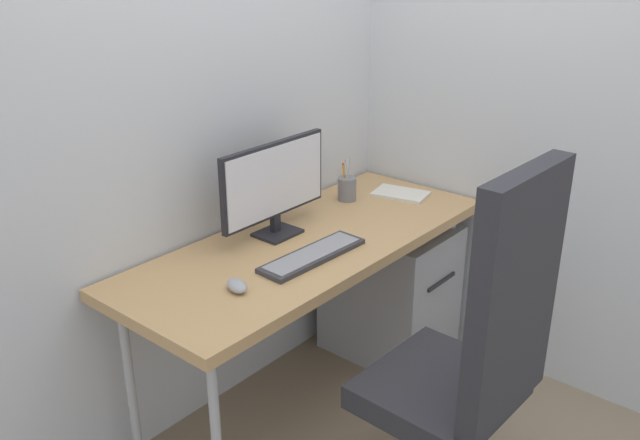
% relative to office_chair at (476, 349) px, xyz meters
% --- Properties ---
extents(ground_plane, '(8.00, 8.00, 0.00)m').
position_rel_office_chair_xyz_m(ground_plane, '(0.11, 0.78, -0.64)').
color(ground_plane, gray).
extents(wall_back, '(3.43, 0.04, 2.80)m').
position_rel_office_chair_xyz_m(wall_back, '(0.11, 1.13, 0.76)').
color(wall_back, silver).
rests_on(wall_back, ground_plane).
extents(wall_side_right, '(0.04, 2.45, 2.80)m').
position_rel_office_chair_xyz_m(wall_side_right, '(0.95, 0.52, 0.76)').
color(wall_side_right, silver).
rests_on(wall_side_right, ground_plane).
extents(desk, '(1.61, 0.63, 0.76)m').
position_rel_office_chair_xyz_m(desk, '(0.11, 0.78, 0.07)').
color(desk, tan).
rests_on(desk, ground_plane).
extents(office_chair, '(0.54, 0.55, 1.26)m').
position_rel_office_chair_xyz_m(office_chair, '(0.00, 0.00, 0.00)').
color(office_chair, black).
rests_on(office_chair, ground_plane).
extents(filing_cabinet, '(0.43, 0.54, 0.63)m').
position_rel_office_chair_xyz_m(filing_cabinet, '(0.66, 0.77, -0.33)').
color(filing_cabinet, '#9EA0A5').
rests_on(filing_cabinet, ground_plane).
extents(monitor, '(0.53, 0.13, 0.37)m').
position_rel_office_chair_xyz_m(monitor, '(0.06, 0.92, 0.32)').
color(monitor, black).
rests_on(monitor, desk).
extents(keyboard, '(0.46, 0.14, 0.02)m').
position_rel_office_chair_xyz_m(keyboard, '(-0.01, 0.67, 0.12)').
color(keyboard, '#333338').
rests_on(keyboard, desk).
extents(mouse, '(0.09, 0.11, 0.04)m').
position_rel_office_chair_xyz_m(mouse, '(-0.36, 0.69, 0.13)').
color(mouse, '#9EA0A5').
rests_on(mouse, desk).
extents(pen_holder, '(0.08, 0.08, 0.19)m').
position_rel_office_chair_xyz_m(pen_holder, '(0.54, 0.93, 0.17)').
color(pen_holder, slate).
rests_on(pen_holder, desk).
extents(notebook, '(0.20, 0.26, 0.02)m').
position_rel_office_chair_xyz_m(notebook, '(0.74, 0.79, 0.12)').
color(notebook, silver).
rests_on(notebook, desk).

